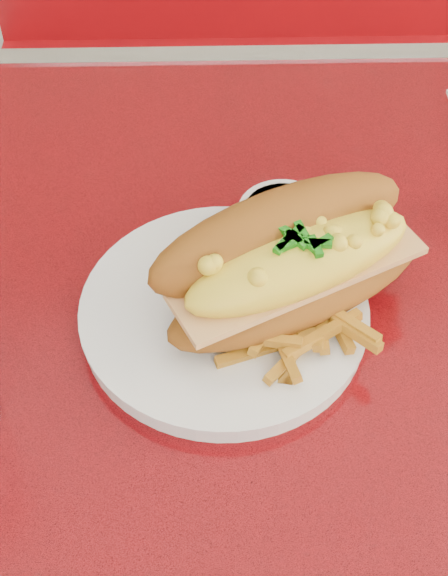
{
  "coord_description": "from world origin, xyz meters",
  "views": [
    {
      "loc": [
        -0.21,
        -0.4,
        1.28
      ],
      "look_at": [
        -0.2,
        0.01,
        0.81
      ],
      "focal_mm": 50.0,
      "sensor_mm": 36.0,
      "label": 1
    }
  ],
  "objects_px": {
    "booth_bench_far": "(319,154)",
    "fork": "(298,298)",
    "dinner_plate": "(224,313)",
    "diner_table": "(434,430)",
    "sauce_cup_left": "(269,258)",
    "gravy_ramekin": "(283,227)",
    "mac_hoagie": "(291,260)"
  },
  "relations": [
    {
      "from": "booth_bench_far",
      "to": "fork",
      "type": "distance_m",
      "value": 0.95
    },
    {
      "from": "dinner_plate",
      "to": "diner_table",
      "type": "bearing_deg",
      "value": -2.97
    },
    {
      "from": "booth_bench_far",
      "to": "sauce_cup_left",
      "type": "distance_m",
      "value": 0.91
    },
    {
      "from": "booth_bench_far",
      "to": "gravy_ramekin",
      "type": "relative_size",
      "value": 12.34
    },
    {
      "from": "booth_bench_far",
      "to": "mac_hoagie",
      "type": "distance_m",
      "value": 0.97
    },
    {
      "from": "mac_hoagie",
      "to": "fork",
      "type": "xyz_separation_m",
      "value": [
        0.01,
        -0.0,
        -0.04
      ]
    },
    {
      "from": "gravy_ramekin",
      "to": "mac_hoagie",
      "type": "bearing_deg",
      "value": -90.64
    },
    {
      "from": "fork",
      "to": "sauce_cup_left",
      "type": "height_order",
      "value": "sauce_cup_left"
    },
    {
      "from": "mac_hoagie",
      "to": "diner_table",
      "type": "bearing_deg",
      "value": -34.67
    },
    {
      "from": "diner_table",
      "to": "sauce_cup_left",
      "type": "distance_m",
      "value": 0.25
    },
    {
      "from": "dinner_plate",
      "to": "gravy_ramekin",
      "type": "relative_size",
      "value": 2.56
    },
    {
      "from": "diner_table",
      "to": "fork",
      "type": "xyz_separation_m",
      "value": [
        -0.14,
        0.02,
        0.18
      ]
    },
    {
      "from": "diner_table",
      "to": "sauce_cup_left",
      "type": "height_order",
      "value": "sauce_cup_left"
    },
    {
      "from": "fork",
      "to": "sauce_cup_left",
      "type": "relative_size",
      "value": 2.22
    },
    {
      "from": "diner_table",
      "to": "sauce_cup_left",
      "type": "bearing_deg",
      "value": 158.81
    },
    {
      "from": "dinner_plate",
      "to": "mac_hoagie",
      "type": "bearing_deg",
      "value": 11.74
    },
    {
      "from": "diner_table",
      "to": "dinner_plate",
      "type": "height_order",
      "value": "dinner_plate"
    },
    {
      "from": "gravy_ramekin",
      "to": "sauce_cup_left",
      "type": "distance_m",
      "value": 0.03
    },
    {
      "from": "dinner_plate",
      "to": "gravy_ramekin",
      "type": "distance_m",
      "value": 0.1
    },
    {
      "from": "fork",
      "to": "sauce_cup_left",
      "type": "distance_m",
      "value": 0.05
    },
    {
      "from": "booth_bench_far",
      "to": "gravy_ramekin",
      "type": "height_order",
      "value": "booth_bench_far"
    },
    {
      "from": "diner_table",
      "to": "booth_bench_far",
      "type": "distance_m",
      "value": 0.87
    },
    {
      "from": "mac_hoagie",
      "to": "fork",
      "type": "distance_m",
      "value": 0.04
    },
    {
      "from": "diner_table",
      "to": "fork",
      "type": "distance_m",
      "value": 0.23
    },
    {
      "from": "booth_bench_far",
      "to": "gravy_ramekin",
      "type": "distance_m",
      "value": 0.89
    },
    {
      "from": "booth_bench_far",
      "to": "fork",
      "type": "relative_size",
      "value": 7.25
    },
    {
      "from": "booth_bench_far",
      "to": "mac_hoagie",
      "type": "relative_size",
      "value": 4.8
    },
    {
      "from": "booth_bench_far",
      "to": "mac_hoagie",
      "type": "xyz_separation_m",
      "value": [
        -0.15,
        -0.79,
        0.54
      ]
    },
    {
      "from": "diner_table",
      "to": "dinner_plate",
      "type": "xyz_separation_m",
      "value": [
        -0.2,
        0.01,
        0.17
      ]
    },
    {
      "from": "dinner_plate",
      "to": "gravy_ramekin",
      "type": "bearing_deg",
      "value": 57.82
    },
    {
      "from": "diner_table",
      "to": "booth_bench_far",
      "type": "xyz_separation_m",
      "value": [
        0.0,
        0.81,
        -0.32
      ]
    },
    {
      "from": "booth_bench_far",
      "to": "dinner_plate",
      "type": "bearing_deg",
      "value": -104.28
    }
  ]
}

